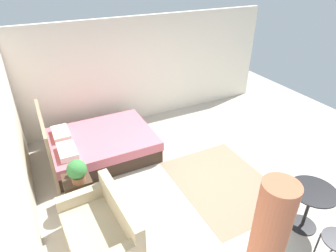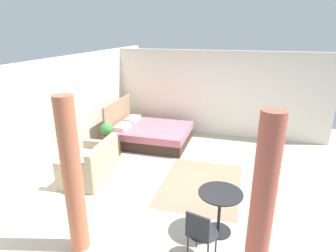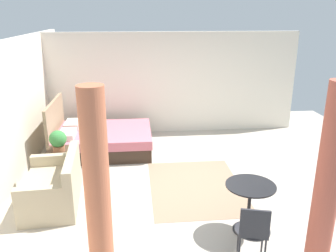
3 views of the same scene
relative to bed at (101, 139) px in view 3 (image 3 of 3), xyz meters
name	(u,v)px [view 3 (image 3 of 3)]	position (x,y,z in m)	size (l,w,h in m)	color
ground_plane	(189,179)	(-1.59, -1.78, -0.29)	(8.70, 9.40, 0.02)	#B2A899
wall_back	(4,119)	(-1.59, 1.42, 1.00)	(8.70, 0.12, 2.56)	silver
wall_right	(173,83)	(1.27, -1.78, 1.00)	(0.12, 6.40, 2.56)	silver
area_rug	(196,186)	(-1.91, -1.84, -0.27)	(2.17, 1.63, 0.01)	#93755B
bed	(101,139)	(0.00, 0.00, 0.00)	(1.67, 2.12, 1.19)	#38281E
couch	(54,188)	(-2.26, 0.55, 0.02)	(1.41, 0.92, 0.84)	tan
nightstand	(60,163)	(-1.21, 0.66, 0.00)	(0.43, 0.44, 0.55)	#473323
potted_plant	(58,140)	(-1.31, 0.63, 0.49)	(0.32, 0.32, 0.40)	#935B3D
vase	(61,141)	(-1.09, 0.64, 0.38)	(0.12, 0.12, 0.22)	slate
balcony_table	(250,199)	(-3.29, -2.36, 0.24)	(0.70, 0.70, 0.73)	black
cafe_chair_near_window	(253,229)	(-3.99, -2.17, 0.24)	(0.53, 0.53, 0.85)	#2D2D33
curtain_left	(327,185)	(-4.19, -2.90, 0.90)	(0.28, 0.28, 2.36)	#C15B47
curtain_right	(98,196)	(-4.19, -0.38, 0.90)	(0.27, 0.27, 2.36)	#D1704C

